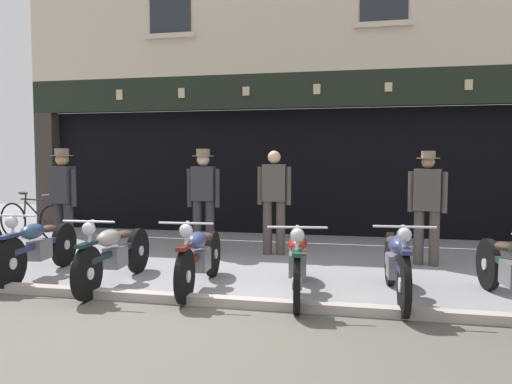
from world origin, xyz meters
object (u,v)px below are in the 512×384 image
Objects in this scene: motorcycle_center_left at (114,253)px; leaning_bicycle at (32,220)px; motorcycle_left at (39,246)px; salesman_left at (63,195)px; advert_board_near at (185,157)px; motorcycle_center at (200,256)px; motorcycle_center_right at (298,260)px; shopkeeper_center at (203,195)px; salesman_right at (274,197)px; assistant_far_right at (427,202)px; motorcycle_right at (397,262)px.

motorcycle_center_left is 1.16× the size of leaning_bicycle.
salesman_left reaches higher than motorcycle_left.
advert_board_near is 0.54× the size of leaning_bicycle.
motorcycle_center is 1.20m from motorcycle_center_right.
leaning_bicycle reaches higher than motorcycle_left.
motorcycle_center_right is (3.51, -0.14, -0.01)m from motorcycle_left.
shopkeeper_center is 1.02× the size of salesman_right.
assistant_far_right reaches higher than leaning_bicycle.
advert_board_near is (-2.42, 2.33, 0.66)m from salesman_right.
motorcycle_right is (2.32, 0.04, 0.02)m from motorcycle_center.
motorcycle_center_right is 1.12m from motorcycle_right.
advert_board_near is at bearing -71.45° from motorcycle_center.
leaning_bicycle is (-3.36, 2.99, -0.04)m from motorcycle_center_left.
salesman_left is at bearing -108.51° from advert_board_near.
motorcycle_left reaches higher than motorcycle_center.
salesman_right is at bearing -156.31° from salesman_left.
motorcycle_center is 2.32m from motorcycle_right.
assistant_far_right is at bearing 168.18° from salesman_right.
leaning_bicycle is (-3.77, 0.68, -0.60)m from shopkeeper_center.
assistant_far_right is at bearing -164.07° from salesman_left.
motorcycle_center is 1.09× the size of leaning_bicycle.
motorcycle_center_right is at bearing 73.85° from leaning_bicycle.
assistant_far_right is at bearing -165.37° from motorcycle_left.
shopkeeper_center reaches higher than motorcycle_center.
salesman_right is 3.43m from advert_board_near.
advert_board_near reaches higher than motorcycle_right.
motorcycle_right is 1.15× the size of salesman_left.
salesman_left is (-0.64, 1.55, 0.56)m from motorcycle_left.
assistant_far_right is (0.54, 2.00, 0.51)m from motorcycle_right.
motorcycle_center is 1.12× the size of salesman_right.
motorcycle_left is 4.63m from motorcycle_right.
motorcycle_right is at bearing 86.50° from assistant_far_right.
leaning_bicycle is (-4.95, 0.55, -0.58)m from salesman_right.
shopkeeper_center is 3.88m from leaning_bicycle.
motorcycle_center_left is at bearing 39.74° from assistant_far_right.
motorcycle_center is at bearing 74.27° from salesman_right.
motorcycle_center is 5.22m from advert_board_near.
motorcycle_center_left is 2.30m from motorcycle_center_right.
advert_board_near is at bearing -82.45° from motorcycle_center_left.
assistant_far_right is (3.55, -0.20, -0.04)m from shopkeeper_center.
advert_board_near is (-4.79, 2.66, 0.67)m from assistant_far_right.
salesman_left is at bearing 15.21° from assistant_far_right.
motorcycle_left is at bearing -94.72° from advert_board_near.
assistant_far_right is at bearing -136.03° from motorcycle_center_right.
salesman_left reaches higher than motorcycle_right.
leaning_bicycle is at bearing -34.64° from motorcycle_center_right.
motorcycle_left is at bearing -4.28° from motorcycle_right.
advert_board_near is (-0.84, 4.78, 1.19)m from motorcycle_center_left.
motorcycle_left is 3.53m from leaning_bicycle.
salesman_left is at bearing 11.55° from shopkeeper_center.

